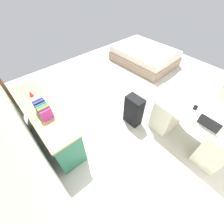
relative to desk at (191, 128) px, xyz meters
The scene contains 12 objects.
ground_plane 1.41m from the desk, 10.02° to the right, with size 6.05×6.05×0.00m, color beige.
wall_back 2.81m from the desk, 59.83° to the left, with size 4.85×0.10×2.67m, color silver.
desk is the anchor object (origin of this frame).
office_chair 0.83m from the desk, 95.87° to the right, with size 0.62×0.62×0.94m.
credenza 2.62m from the desk, 46.76° to the left, with size 1.80×0.48×0.79m.
bed 3.03m from the desk, 33.85° to the right, with size 1.96×1.48×0.58m.
suitcase_black 1.10m from the desk, 23.74° to the left, with size 0.36×0.22×0.68m, color black.
laptop 0.46m from the desk, 147.71° to the left, with size 0.31×0.23×0.21m.
computer_mouse 0.38m from the desk, 50.42° to the left, with size 0.06×0.10×0.03m, color white.
cell_phone_by_mouse 0.39m from the desk, 39.21° to the right, with size 0.07×0.14×0.01m, color black.
book_row 2.55m from the desk, 49.77° to the left, with size 0.31×0.17×0.23m.
figurine_small 2.94m from the desk, 41.07° to the left, with size 0.08×0.08×0.11m, color red.
Camera 1 is at (-1.61, 2.37, 2.57)m, focal length 23.85 mm.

